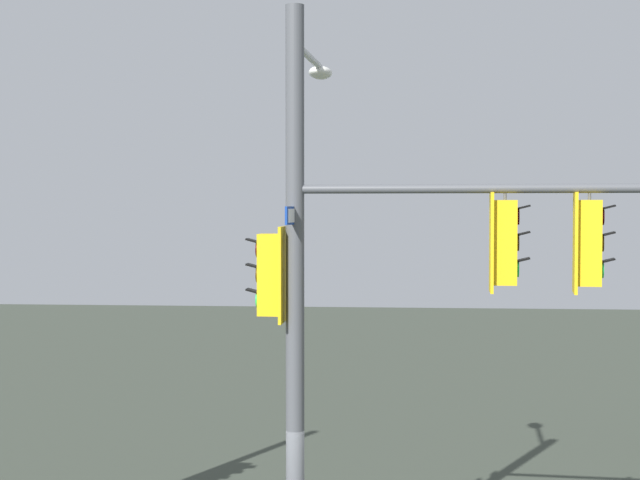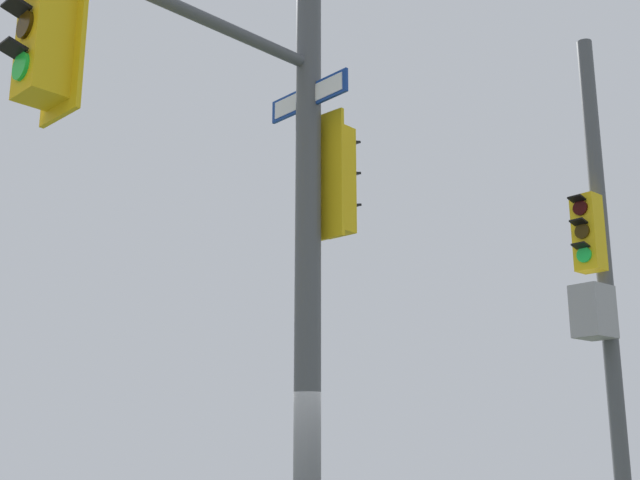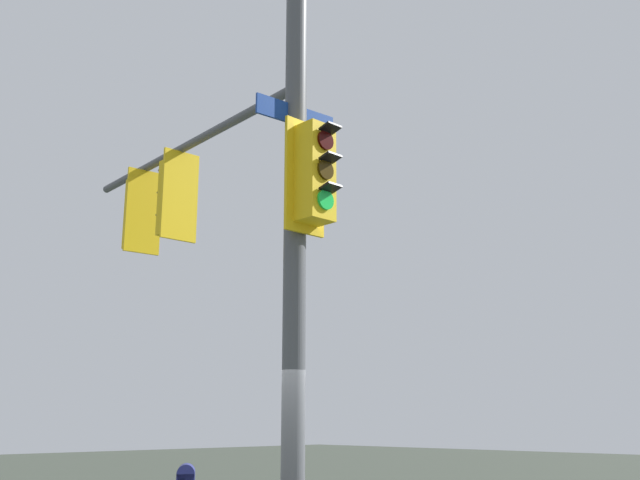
# 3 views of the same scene
# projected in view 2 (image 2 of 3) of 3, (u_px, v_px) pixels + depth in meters

# --- Properties ---
(main_signal_pole_assembly) EXTENTS (5.75, 3.08, 8.22)m
(main_signal_pole_assembly) POSITION_uv_depth(u_px,v_px,m) (234.00, 127.00, 7.32)
(main_signal_pole_assembly) COLOR #4C4F54
(main_signal_pole_assembly) RESTS_ON ground
(secondary_pole_assembly) EXTENTS (0.78, 0.50, 8.06)m
(secondary_pole_assembly) POSITION_uv_depth(u_px,v_px,m) (600.00, 292.00, 11.55)
(secondary_pole_assembly) COLOR #4C4F54
(secondary_pole_assembly) RESTS_ON ground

